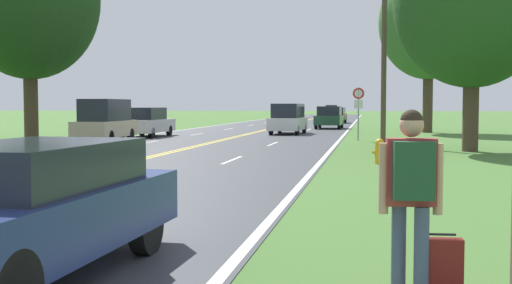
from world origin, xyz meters
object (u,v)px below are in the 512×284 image
(tree_behind_sign, at_px, (429,22))
(car_dark_blue_sedan_nearest, at_px, (26,209))
(car_maroon_suv_distant, at_px, (336,115))
(car_silver_sedan_mid_near, at_px, (146,122))
(fire_hydrant, at_px, (379,151))
(car_white_van_mid_far, at_px, (288,119))
(car_dark_grey_van_horizon, at_px, (332,111))
(car_champagne_van_approaching, at_px, (105,121))
(hitchhiker_person, at_px, (411,182))
(suitcase, at_px, (439,267))
(car_dark_green_sedan_receding, at_px, (329,117))
(traffic_sign, at_px, (358,100))

(tree_behind_sign, xyz_separation_m, car_dark_blue_sedan_nearest, (-7.22, -37.89, -6.49))
(car_dark_blue_sedan_nearest, bearing_deg, car_maroon_suv_distant, -178.39)
(car_dark_blue_sedan_nearest, relative_size, car_silver_sedan_mid_near, 0.96)
(fire_hydrant, bearing_deg, car_white_van_mid_far, 105.02)
(fire_hydrant, height_order, tree_behind_sign, tree_behind_sign)
(car_dark_grey_van_horizon, bearing_deg, car_champagne_van_approaching, -7.89)
(hitchhiker_person, bearing_deg, fire_hydrant, -4.04)
(suitcase, height_order, car_champagne_van_approaching, car_champagne_van_approaching)
(car_dark_green_sedan_receding, height_order, car_maroon_suv_distant, car_dark_green_sedan_receding)
(car_silver_sedan_mid_near, bearing_deg, car_dark_blue_sedan_nearest, -161.68)
(traffic_sign, bearing_deg, car_champagne_van_approaching, -161.66)
(suitcase, xyz_separation_m, car_dark_green_sedan_receding, (-3.73, 43.52, 0.60))
(car_dark_green_sedan_receding, xyz_separation_m, car_dark_grey_van_horizon, (-2.27, 41.98, 0.08))
(fire_hydrant, distance_m, traffic_sign, 13.11)
(tree_behind_sign, bearing_deg, traffic_sign, -111.95)
(hitchhiker_person, height_order, car_dark_grey_van_horizon, car_dark_grey_van_horizon)
(fire_hydrant, relative_size, car_dark_grey_van_horizon, 0.16)
(hitchhiker_person, height_order, car_champagne_van_approaching, car_champagne_van_approaching)
(traffic_sign, xyz_separation_m, car_white_van_mid_far, (-4.49, 7.02, -1.08))
(hitchhiker_person, xyz_separation_m, car_dark_blue_sedan_nearest, (-3.84, -0.21, -0.33))
(tree_behind_sign, distance_m, car_maroon_suv_distant, 23.52)
(car_champagne_van_approaching, bearing_deg, suitcase, -151.88)
(suitcase, relative_size, tree_behind_sign, 0.05)
(car_dark_blue_sedan_nearest, bearing_deg, car_champagne_van_approaching, -156.81)
(car_champagne_van_approaching, relative_size, car_silver_sedan_mid_near, 0.95)
(car_dark_blue_sedan_nearest, bearing_deg, car_white_van_mid_far, -175.57)
(tree_behind_sign, bearing_deg, hitchhiker_person, -95.14)
(car_dark_blue_sedan_nearest, bearing_deg, fire_hydrant, 166.84)
(tree_behind_sign, xyz_separation_m, car_dark_green_sedan_receding, (-6.85, 5.90, -6.37))
(car_dark_grey_van_horizon, bearing_deg, car_white_van_mid_far, -1.02)
(tree_behind_sign, xyz_separation_m, car_champagne_van_approaching, (-16.32, -14.76, -6.18))
(tree_behind_sign, height_order, car_champagne_van_approaching, tree_behind_sign)
(car_champagne_van_approaching, relative_size, car_maroon_suv_distant, 1.03)
(hitchhiker_person, bearing_deg, car_dark_green_sedan_receding, 0.17)
(car_white_van_mid_far, bearing_deg, car_champagne_van_approaching, -31.90)
(car_dark_blue_sedan_nearest, height_order, car_dark_grey_van_horizon, car_dark_grey_van_horizon)
(suitcase, xyz_separation_m, fire_hydrant, (-0.35, 13.85, 0.12))
(suitcase, relative_size, car_dark_grey_van_horizon, 0.12)
(car_silver_sedan_mid_near, distance_m, car_dark_green_sedan_receding, 17.58)
(car_dark_blue_sedan_nearest, relative_size, car_dark_green_sedan_receding, 1.09)
(car_dark_blue_sedan_nearest, distance_m, car_maroon_suv_distant, 59.38)
(car_white_van_mid_far, bearing_deg, traffic_sign, 34.95)
(fire_hydrant, distance_m, car_dark_blue_sedan_nearest, 14.61)
(car_silver_sedan_mid_near, xyz_separation_m, car_white_van_mid_far, (7.53, 5.11, 0.13))
(car_white_van_mid_far, bearing_deg, car_silver_sedan_mid_near, -53.49)
(fire_hydrant, xyz_separation_m, car_maroon_suv_distant, (-3.63, 45.26, 0.47))
(car_champagne_van_approaching, distance_m, car_silver_sedan_mid_near, 5.88)
(tree_behind_sign, relative_size, car_dark_green_sedan_receding, 2.59)
(hitchhiker_person, bearing_deg, tree_behind_sign, -9.51)
(traffic_sign, bearing_deg, tree_behind_sign, 68.05)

